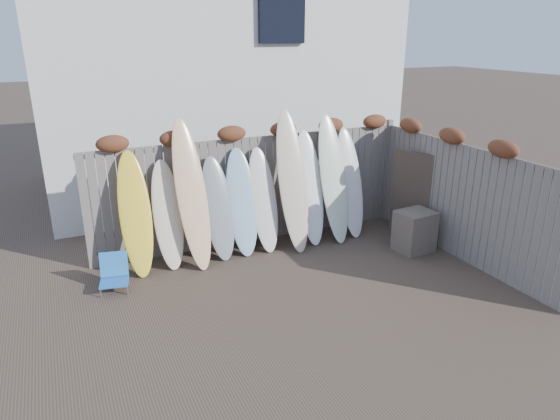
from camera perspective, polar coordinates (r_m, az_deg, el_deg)
name	(u,v)px	position (r m, az deg, el deg)	size (l,w,h in m)	color
ground	(313,296)	(7.68, 3.79, -9.82)	(80.00, 80.00, 0.00)	#493A2D
back_fence	(256,180)	(9.25, -2.75, 3.40)	(6.05, 0.28, 2.24)	slate
right_fence	(461,195)	(9.11, 20.02, 1.67)	(0.28, 4.40, 2.24)	slate
house	(209,57)	(12.91, -8.17, 16.97)	(8.50, 5.50, 6.33)	silver
beach_chair	(114,273)	(8.18, -18.43, -6.86)	(0.50, 0.53, 0.56)	blue
wooden_crate	(415,231)	(9.37, 15.13, -2.34)	(0.64, 0.53, 0.75)	#4C4539
lattice_panel	(418,196)	(9.82, 15.52, 1.53)	(0.05, 1.11, 1.67)	#483E2C
surfboard_0	(135,214)	(8.38, -16.21, -0.48)	(0.51, 0.07, 2.08)	yellow
surfboard_1	(168,215)	(8.52, -12.72, -0.57)	(0.48, 0.07, 1.86)	beige
surfboard_2	(192,195)	(8.40, -10.07, 1.73)	(0.52, 0.07, 2.57)	#F1CC85
surfboard_3	(218,209)	(8.71, -7.08, 0.16)	(0.53, 0.07, 1.84)	slate
surfboard_4	(242,202)	(8.84, -4.37, 0.89)	(0.53, 0.07, 1.94)	#8CBACE
surfboard_5	(264,200)	(8.97, -1.89, 1.14)	(0.50, 0.07, 1.92)	silver
surfboard_6	(293,181)	(8.97, 1.44, 3.30)	(0.54, 0.07, 2.60)	beige
surfboard_7	(310,188)	(9.29, 3.41, 2.53)	(0.51, 0.07, 2.16)	white
surfboard_8	(333,179)	(9.41, 6.12, 3.54)	(0.53, 0.07, 2.45)	silver
surfboard_9	(350,183)	(9.72, 8.00, 3.06)	(0.51, 0.07, 2.13)	silver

